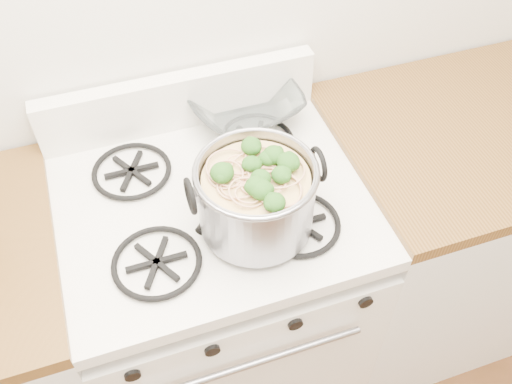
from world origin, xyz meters
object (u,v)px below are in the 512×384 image
object	(u,v)px
stock_pot	(256,197)
spatula	(251,162)
gas_range	(221,299)
glass_bowl	(244,109)

from	to	relation	value
stock_pot	spatula	size ratio (longest dim) A/B	0.98
gas_range	glass_bowl	bearing A→B (deg)	57.05
stock_pot	glass_bowl	size ratio (longest dim) A/B	2.51
gas_range	spatula	size ratio (longest dim) A/B	2.98
spatula	glass_bowl	bearing A→B (deg)	123.31
spatula	glass_bowl	distance (m)	0.20
gas_range	stock_pot	size ratio (longest dim) A/B	3.04
glass_bowl	spatula	bearing A→B (deg)	-103.05
stock_pot	spatula	xyz separation A→B (m)	(0.05, 0.18, -0.08)
gas_range	stock_pot	bearing A→B (deg)	-57.44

